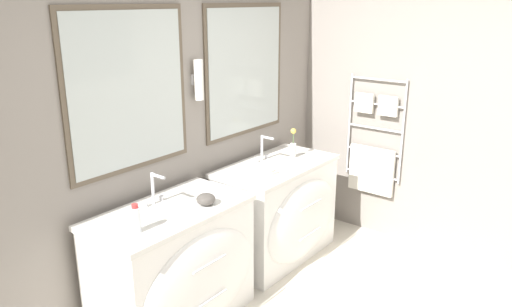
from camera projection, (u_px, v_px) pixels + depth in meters
wall_back at (159, 127)px, 3.61m from camera, size 5.53×0.15×2.60m
wall_right at (398, 104)px, 4.52m from camera, size 0.13×3.61×2.60m
vanity_left at (177, 268)px, 3.42m from camera, size 1.12×0.66×0.86m
vanity_right at (280, 211)px, 4.34m from camera, size 1.12×0.66×0.86m
faucet_left at (154, 189)px, 3.37m from camera, size 0.17×0.14×0.22m
faucet_right at (263, 148)px, 4.29m from camera, size 0.17×0.14×0.22m
toiletry_bottle at (136, 219)px, 2.97m from camera, size 0.06×0.06×0.18m
amenity_bowl at (206, 199)px, 3.38m from camera, size 0.13×0.13×0.08m
flower_vase at (293, 146)px, 4.38m from camera, size 0.05×0.05×0.26m
soap_dish at (272, 172)px, 3.98m from camera, size 0.09×0.06×0.04m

